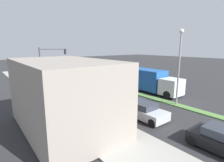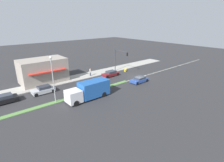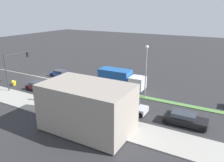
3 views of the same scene
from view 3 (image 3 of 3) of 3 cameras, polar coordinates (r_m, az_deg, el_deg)
ground_plane at (r=32.00m, az=5.57°, el=-3.79°), size 160.00×160.00×0.00m
sidewalk_right at (r=24.50m, az=-1.94°, el=-10.85°), size 4.00×73.00×0.12m
median_strip at (r=29.93m, az=21.67°, el=-6.60°), size 0.90×46.00×0.10m
lane_marking_center at (r=42.00m, az=-17.54°, el=0.85°), size 0.16×60.00×0.01m
building_corner_store at (r=22.44m, az=-6.47°, el=-6.74°), size 6.06×9.09×4.84m
traffic_signal_main at (r=36.80m, az=-24.31°, el=3.97°), size 4.59×0.34×5.60m
street_lamp at (r=29.92m, az=8.91°, el=4.12°), size 0.44×0.44×7.37m
pedestrian at (r=31.05m, az=-18.04°, el=-3.31°), size 0.34×0.34×1.73m
warning_aframe_sign at (r=39.27m, az=-24.20°, el=-0.48°), size 0.45×0.53×0.84m
delivery_truck at (r=34.68m, az=2.12°, el=0.63°), size 2.44×7.50×2.87m
coupe_blue at (r=41.75m, az=-13.23°, el=1.94°), size 1.90×3.83×1.18m
sedan_maroon at (r=35.62m, az=-18.61°, el=-1.32°), size 1.82×4.03×1.26m
sedan_silver at (r=26.86m, az=4.96°, el=-6.77°), size 1.85×3.85×1.33m
suv_black at (r=25.26m, az=18.51°, el=-9.41°), size 1.89×4.55×1.36m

